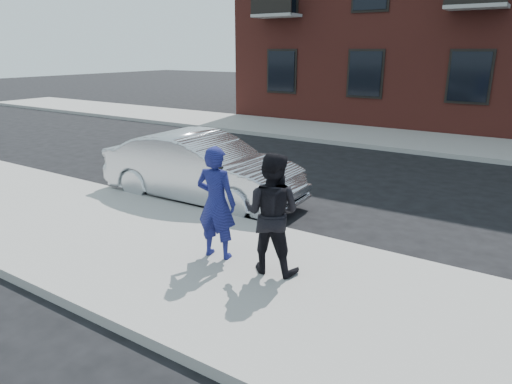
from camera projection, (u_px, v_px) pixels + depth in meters
The scene contains 8 objects.
ground at pixel (279, 285), 6.32m from camera, with size 100.00×100.00×0.00m, color black.
near_sidewalk at pixel (270, 288), 6.10m from camera, with size 50.00×3.50×0.15m, color #9A9791.
near_curb at pixel (327, 242), 7.54m from camera, with size 50.00×0.10×0.15m, color #999691.
far_sidewalk at pixel (448, 144), 15.29m from camera, with size 50.00×3.50×0.15m, color #9A9791.
far_curb at pixel (436, 154), 13.85m from camera, with size 50.00×0.10×0.15m, color #999691.
silver_sedan at pixel (202, 168), 9.63m from camera, with size 1.54×4.41×1.45m, color #B7BABF.
man_hoodie at pixel (216, 203), 6.63m from camera, with size 0.67×0.53×1.69m.
man_peacoat at pixel (272, 213), 6.19m from camera, with size 0.92×0.77×1.69m.
Camera 1 is at (2.81, -4.91, 3.13)m, focal length 32.00 mm.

